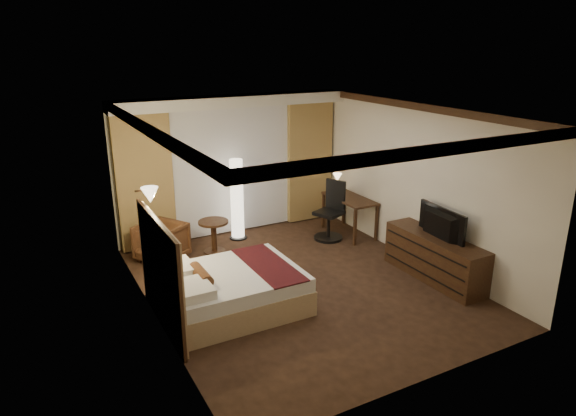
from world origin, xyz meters
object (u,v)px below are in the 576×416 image
floor_lamp (237,199)px  desk (349,216)px  dresser (435,258)px  television (437,219)px  side_table (214,237)px  bed (232,291)px  armchair (161,240)px  office_chair (329,211)px

floor_lamp → desk: bearing=-21.8°
dresser → television: television is taller
side_table → floor_lamp: bearing=33.6°
bed → television: (3.20, -0.63, 0.73)m
armchair → side_table: armchair is taller
dresser → television: (-0.03, 0.00, 0.65)m
floor_lamp → desk: (2.03, -0.81, -0.41)m
armchair → dresser: armchair is taller
armchair → television: (3.62, -2.78, 0.64)m
armchair → television: 4.61m
side_table → television: (2.69, -2.69, 0.72)m
armchair → desk: (3.60, -0.47, 0.01)m
floor_lamp → side_table: bearing=-146.4°
office_chair → dresser: size_ratio=0.62×
armchair → side_table: bearing=52.9°
desk → side_table: bearing=171.8°
office_chair → bed: bearing=-170.8°
bed → television: 3.34m
television → dresser: bearing=-85.9°
bed → dresser: size_ratio=1.04×
armchair → side_table: size_ratio=1.24×
desk → armchair: bearing=172.5°
bed → armchair: (-0.42, 2.15, 0.09)m
side_table → desk: bearing=-8.2°
office_chair → floor_lamp: bearing=128.2°
office_chair → television: size_ratio=1.11×
floor_lamp → dresser: (2.08, -3.12, -0.43)m
armchair → side_table: (0.93, -0.09, -0.07)m
bed → floor_lamp: 2.79m
bed → side_table: (0.51, 2.06, 0.02)m
floor_lamp → dresser: size_ratio=0.85×
side_table → floor_lamp: floor_lamp is taller
dresser → floor_lamp: bearing=123.7°
side_table → dresser: bearing=-44.7°
office_chair → television: 2.36m
desk → television: 2.39m
armchair → desk: desk is taller
dresser → side_table: bearing=135.3°
office_chair → television: (0.53, -2.26, 0.44)m
bed → office_chair: bearing=31.4°
bed → floor_lamp: bearing=65.2°
bed → side_table: bearing=76.2°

